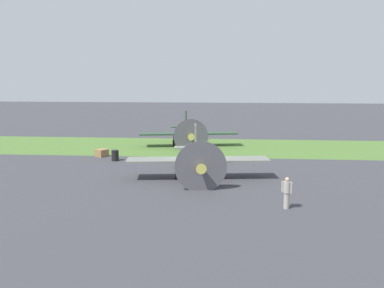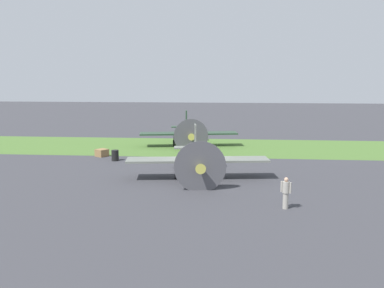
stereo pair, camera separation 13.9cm
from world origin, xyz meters
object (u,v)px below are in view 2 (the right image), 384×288
object	(u,v)px
ground_crew_chief	(286,192)
supply_crate	(102,153)
airplane_lead	(197,157)
airplane_wingman	(188,132)
fuel_drum	(115,155)

from	to	relation	value
ground_crew_chief	supply_crate	world-z (taller)	ground_crew_chief
airplane_lead	airplane_wingman	world-z (taller)	airplane_lead
airplane_lead	fuel_drum	bearing A→B (deg)	-43.54
ground_crew_chief	supply_crate	xyz separation A→B (m)	(14.27, -13.83, -0.59)
ground_crew_chief	fuel_drum	bearing A→B (deg)	169.41
airplane_wingman	supply_crate	xyz separation A→B (m)	(7.07, 6.29, -1.14)
fuel_drum	supply_crate	world-z (taller)	fuel_drum
ground_crew_chief	supply_crate	distance (m)	19.89
ground_crew_chief	supply_crate	bearing A→B (deg)	169.02
ground_crew_chief	airplane_lead	bearing A→B (deg)	161.44
supply_crate	airplane_lead	bearing A→B (deg)	141.49
airplane_lead	fuel_drum	xyz separation A→B (m)	(7.32, -5.37, -1.02)
ground_crew_chief	airplane_wingman	bearing A→B (deg)	142.82
airplane_wingman	ground_crew_chief	distance (m)	21.38
airplane_wingman	airplane_lead	bearing A→B (deg)	88.57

